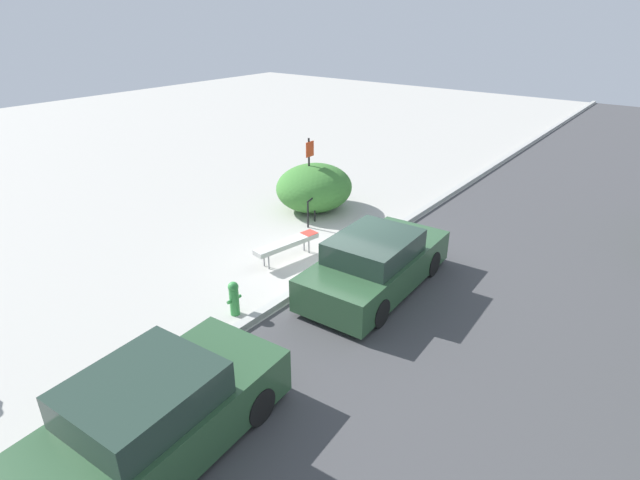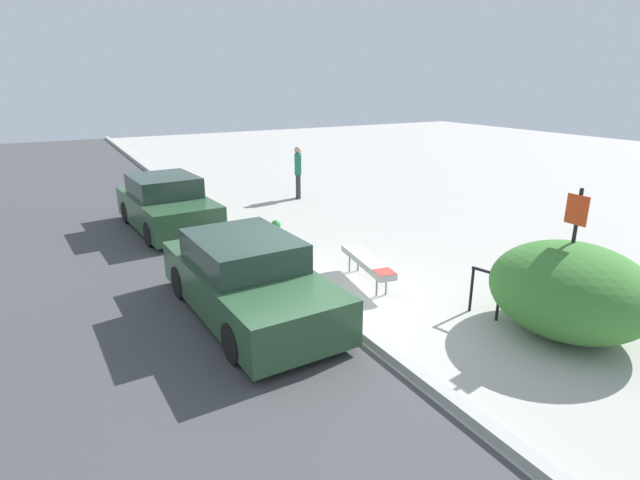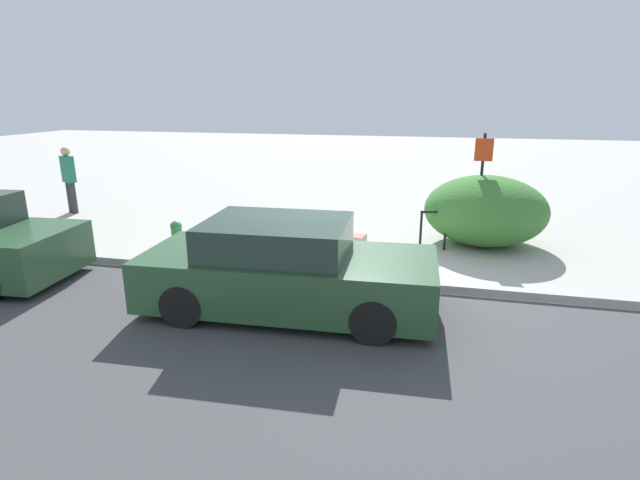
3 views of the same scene
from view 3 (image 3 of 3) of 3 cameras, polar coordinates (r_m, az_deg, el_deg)
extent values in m
plane|color=#ADAAA3|center=(8.50, 1.28, -4.75)|extent=(60.00, 60.00, 0.00)
cube|color=#A8A8A3|center=(8.48, 1.28, -4.35)|extent=(60.00, 0.20, 0.13)
cylinder|color=gray|center=(9.91, -3.93, -0.51)|extent=(0.04, 0.04, 0.38)
cylinder|color=gray|center=(9.41, 3.22, -1.42)|extent=(0.04, 0.04, 0.38)
cylinder|color=gray|center=(10.07, -3.44, -0.21)|extent=(0.04, 0.04, 0.38)
cylinder|color=gray|center=(9.58, 3.62, -1.10)|extent=(0.04, 0.04, 0.38)
cube|color=#B2B2AD|center=(9.65, -0.22, 0.64)|extent=(1.91, 0.67, 0.12)
cube|color=red|center=(9.37, 4.04, 0.54)|extent=(0.41, 0.40, 0.01)
cylinder|color=black|center=(10.25, 11.44, 0.99)|extent=(0.05, 0.05, 0.80)
cylinder|color=black|center=(10.37, 14.13, 1.00)|extent=(0.05, 0.05, 0.80)
cylinder|color=black|center=(10.21, 12.93, 3.16)|extent=(0.54, 0.19, 0.05)
cylinder|color=black|center=(10.96, 17.84, 5.55)|extent=(0.06, 0.06, 2.30)
cube|color=red|center=(10.81, 18.24, 9.77)|extent=(0.36, 0.02, 0.46)
cylinder|color=#338C3F|center=(9.90, -15.96, -0.48)|extent=(0.20, 0.20, 0.60)
sphere|color=#338C3F|center=(9.81, -16.12, 1.51)|extent=(0.22, 0.22, 0.22)
cylinder|color=#338C3F|center=(9.96, -16.70, -0.09)|extent=(0.08, 0.07, 0.07)
cylinder|color=#338C3F|center=(9.82, -15.28, -0.20)|extent=(0.08, 0.07, 0.07)
ellipsoid|color=#3D7A33|center=(10.96, 18.37, 3.23)|extent=(2.50, 2.31, 1.45)
cylinder|color=#333338|center=(14.74, -26.36, 4.33)|extent=(0.16, 0.16, 0.83)
cylinder|color=#333338|center=(14.90, -26.62, 4.41)|extent=(0.16, 0.16, 0.83)
cube|color=#267259|center=(14.70, -26.87, 7.24)|extent=(0.45, 0.38, 0.68)
sphere|color=tan|center=(14.65, -27.10, 9.00)|extent=(0.23, 0.23, 0.23)
cylinder|color=black|center=(7.88, 7.08, -4.29)|extent=(0.61, 0.20, 0.60)
cylinder|color=black|center=(6.42, 6.07, -9.26)|extent=(0.61, 0.20, 0.60)
cylinder|color=black|center=(8.43, -10.80, -3.08)|extent=(0.61, 0.20, 0.60)
cylinder|color=black|center=(7.08, -15.49, -7.26)|extent=(0.61, 0.20, 0.60)
cube|color=#2D5133|center=(7.26, -3.59, -4.35)|extent=(4.25, 1.90, 0.73)
cube|color=#253930|center=(7.12, -4.98, 0.24)|extent=(2.07, 1.64, 0.51)
cylinder|color=black|center=(10.34, -27.93, -1.08)|extent=(0.61, 0.22, 0.60)
camera|label=1|loc=(11.11, -73.80, 19.56)|focal=28.00mm
camera|label=2|loc=(6.64, 70.91, 12.50)|focal=28.00mm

